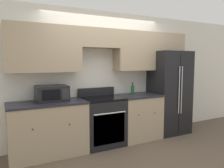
{
  "coord_description": "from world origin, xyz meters",
  "views": [
    {
      "loc": [
        -1.91,
        -3.41,
        1.59
      ],
      "look_at": [
        0.0,
        0.31,
        1.17
      ],
      "focal_mm": 35.0,
      "sensor_mm": 36.0,
      "label": 1
    }
  ],
  "objects": [
    {
      "name": "wall_back",
      "position": [
        0.01,
        0.58,
        1.52
      ],
      "size": [
        8.0,
        0.39,
        2.6
      ],
      "color": "silver",
      "rests_on": "ground_plane"
    },
    {
      "name": "lower_cabinets_right",
      "position": [
        0.61,
        0.31,
        0.46
      ],
      "size": [
        0.88,
        0.64,
        0.92
      ],
      "color": "tan",
      "rests_on": "ground_plane"
    },
    {
      "name": "lower_cabinets_left",
      "position": [
        -1.23,
        0.31,
        0.46
      ],
      "size": [
        1.29,
        0.64,
        0.92
      ],
      "color": "tan",
      "rests_on": "ground_plane"
    },
    {
      "name": "refrigerator",
      "position": [
        1.45,
        0.34,
        0.91
      ],
      "size": [
        0.82,
        0.72,
        1.82
      ],
      "color": "black",
      "rests_on": "ground_plane"
    },
    {
      "name": "oven_range",
      "position": [
        -0.21,
        0.31,
        0.46
      ],
      "size": [
        0.77,
        0.65,
        1.08
      ],
      "color": "black",
      "rests_on": "ground_plane"
    },
    {
      "name": "bottle",
      "position": [
        0.55,
        0.44,
        1.02
      ],
      "size": [
        0.07,
        0.07,
        0.25
      ],
      "color": "#195928",
      "rests_on": "lower_cabinets_right"
    },
    {
      "name": "microwave",
      "position": [
        -1.13,
        0.39,
        1.05
      ],
      "size": [
        0.54,
        0.39,
        0.27
      ],
      "color": "black",
      "rests_on": "lower_cabinets_left"
    },
    {
      "name": "ground_plane",
      "position": [
        0.0,
        0.0,
        0.0
      ],
      "size": [
        12.0,
        12.0,
        0.0
      ],
      "primitive_type": "plane",
      "color": "brown"
    }
  ]
}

